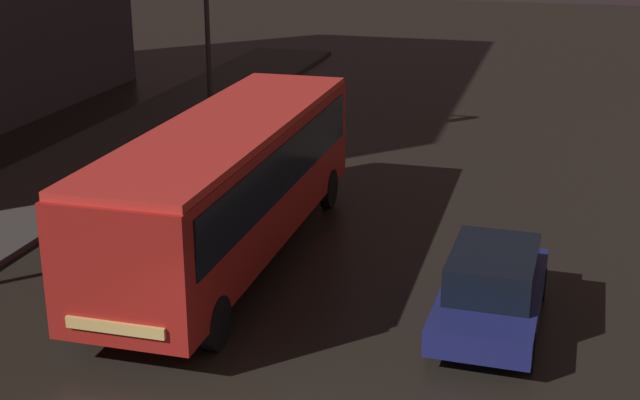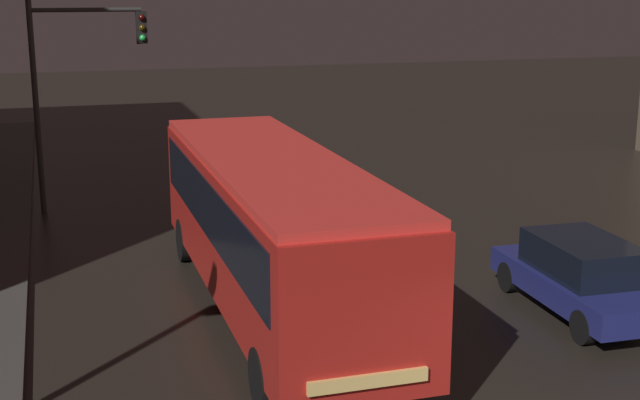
{
  "view_description": "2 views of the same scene",
  "coord_description": "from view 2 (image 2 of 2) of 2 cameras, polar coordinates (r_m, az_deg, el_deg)",
  "views": [
    {
      "loc": [
        4.49,
        -9.74,
        7.72
      ],
      "look_at": [
        -0.47,
        8.22,
        1.3
      ],
      "focal_mm": 50.0,
      "sensor_mm": 36.0,
      "label": 1
    },
    {
      "loc": [
        -6.29,
        -8.74,
        6.38
      ],
      "look_at": [
        -1.12,
        8.2,
        2.05
      ],
      "focal_mm": 50.0,
      "sensor_mm": 36.0,
      "label": 2
    }
  ],
  "objects": [
    {
      "name": "bus_near",
      "position": [
        17.27,
        -3.01,
        -1.16
      ],
      "size": [
        2.64,
        10.8,
        3.15
      ],
      "rotation": [
        0.0,
        0.0,
        3.14
      ],
      "color": "#AD1E19",
      "rests_on": "ground"
    },
    {
      "name": "car_taxi",
      "position": [
        18.39,
        16.41,
        -4.63
      ],
      "size": [
        1.96,
        4.39,
        1.49
      ],
      "rotation": [
        0.0,
        0.0,
        3.11
      ],
      "color": "navy",
      "rests_on": "ground"
    },
    {
      "name": "traffic_light_main",
      "position": [
        25.89,
        -15.38,
        8.06
      ],
      "size": [
        3.21,
        0.35,
        5.96
      ],
      "color": "#2D2D2D",
      "rests_on": "ground"
    }
  ]
}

